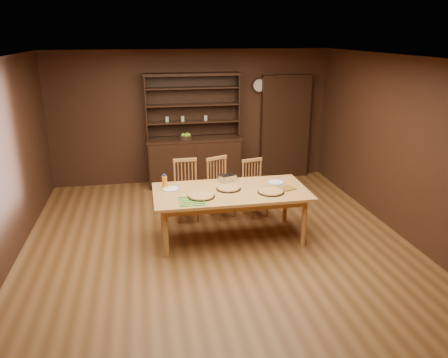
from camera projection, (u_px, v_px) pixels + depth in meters
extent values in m
plane|color=brown|center=(218.00, 245.00, 6.26)|extent=(6.00, 6.00, 0.00)
plane|color=white|center=(217.00, 58.00, 5.43)|extent=(6.00, 6.00, 0.00)
plane|color=#321A10|center=(192.00, 117.00, 8.64)|extent=(5.50, 0.00, 5.50)
plane|color=#321A10|center=(292.00, 274.00, 3.05)|extent=(5.50, 0.00, 5.50)
plane|color=#321A10|center=(404.00, 149.00, 6.33)|extent=(0.00, 6.00, 6.00)
cube|color=black|center=(194.00, 162.00, 8.67)|extent=(1.80, 0.50, 0.90)
cube|color=black|center=(194.00, 139.00, 8.52)|extent=(1.84, 0.52, 0.04)
cube|color=black|center=(192.00, 105.00, 8.53)|extent=(1.80, 0.02, 1.20)
cube|color=black|center=(146.00, 108.00, 8.23)|extent=(0.02, 0.32, 1.20)
cube|color=black|center=(238.00, 105.00, 8.54)|extent=(0.02, 0.32, 1.20)
cube|color=black|center=(192.00, 74.00, 8.20)|extent=(1.84, 0.34, 0.05)
cylinder|color=#AEA793|center=(167.00, 119.00, 8.38)|extent=(0.07, 0.07, 0.10)
cylinder|color=#AEA793|center=(183.00, 119.00, 8.43)|extent=(0.07, 0.07, 0.10)
cube|color=black|center=(285.00, 127.00, 8.96)|extent=(1.00, 0.18, 2.10)
cylinder|color=black|center=(259.00, 85.00, 8.64)|extent=(0.30, 0.04, 0.30)
cylinder|color=beige|center=(259.00, 85.00, 8.62)|extent=(0.24, 0.01, 0.24)
cube|color=#C58B44|center=(231.00, 192.00, 6.26)|extent=(2.21, 1.10, 0.04)
cylinder|color=#C58B44|center=(166.00, 234.00, 5.82)|extent=(0.07, 0.07, 0.71)
cylinder|color=#C58B44|center=(162.00, 210.00, 6.60)|extent=(0.07, 0.07, 0.71)
cylinder|color=#C58B44|center=(304.00, 222.00, 6.16)|extent=(0.07, 0.07, 0.71)
cylinder|color=#C58B44|center=(285.00, 201.00, 6.94)|extent=(0.07, 0.07, 0.71)
cube|color=#B1743C|center=(187.00, 195.00, 7.02)|extent=(0.41, 0.39, 0.04)
cylinder|color=#B1743C|center=(179.00, 212.00, 6.93)|extent=(0.03, 0.03, 0.39)
cylinder|color=#B1743C|center=(177.00, 205.00, 7.20)|extent=(0.03, 0.03, 0.39)
cylinder|color=#B1743C|center=(198.00, 210.00, 6.99)|extent=(0.03, 0.03, 0.39)
cylinder|color=#B1743C|center=(195.00, 204.00, 7.26)|extent=(0.03, 0.03, 0.39)
cube|color=#B1743C|center=(185.00, 160.00, 7.00)|extent=(0.38, 0.04, 0.05)
cube|color=#B1743C|center=(222.00, 193.00, 7.14)|extent=(0.52, 0.51, 0.04)
cylinder|color=#B1743C|center=(219.00, 210.00, 7.01)|extent=(0.03, 0.03, 0.39)
cylinder|color=#B1743C|center=(210.00, 204.00, 7.24)|extent=(0.03, 0.03, 0.39)
cylinder|color=#B1743C|center=(235.00, 206.00, 7.18)|extent=(0.03, 0.03, 0.39)
cylinder|color=#B1743C|center=(225.00, 200.00, 7.40)|extent=(0.03, 0.03, 0.39)
cube|color=#B1743C|center=(217.00, 158.00, 7.09)|extent=(0.37, 0.19, 0.05)
cube|color=#B1743C|center=(256.00, 193.00, 7.19)|extent=(0.46, 0.45, 0.04)
cylinder|color=#B1743C|center=(252.00, 209.00, 7.08)|extent=(0.03, 0.03, 0.37)
cylinder|color=#B1743C|center=(244.00, 203.00, 7.32)|extent=(0.03, 0.03, 0.37)
cylinder|color=#B1743C|center=(267.00, 206.00, 7.20)|extent=(0.03, 0.03, 0.37)
cylinder|color=#B1743C|center=(259.00, 200.00, 7.43)|extent=(0.03, 0.03, 0.37)
cube|color=#B1743C|center=(252.00, 160.00, 7.16)|extent=(0.36, 0.12, 0.05)
cylinder|color=black|center=(201.00, 197.00, 6.01)|extent=(0.38, 0.38, 0.01)
cylinder|color=tan|center=(201.00, 196.00, 6.00)|extent=(0.35, 0.35, 0.02)
torus|color=#B68D41|center=(201.00, 196.00, 6.00)|extent=(0.36, 0.36, 0.03)
cylinder|color=black|center=(271.00, 192.00, 6.17)|extent=(0.38, 0.38, 0.01)
cylinder|color=tan|center=(271.00, 191.00, 6.17)|extent=(0.35, 0.35, 0.02)
torus|color=#B68D41|center=(271.00, 191.00, 6.17)|extent=(0.36, 0.36, 0.03)
cylinder|color=black|center=(228.00, 189.00, 6.30)|extent=(0.36, 0.36, 0.01)
cylinder|color=tan|center=(229.00, 188.00, 6.29)|extent=(0.32, 0.32, 0.02)
torus|color=#B68D41|center=(229.00, 188.00, 6.29)|extent=(0.33, 0.33, 0.03)
cylinder|color=silver|center=(171.00, 189.00, 6.29)|extent=(0.24, 0.24, 0.01)
torus|color=#303A91|center=(171.00, 189.00, 6.29)|extent=(0.25, 0.25, 0.01)
cylinder|color=silver|center=(276.00, 182.00, 6.57)|extent=(0.24, 0.24, 0.01)
torus|color=#303A91|center=(276.00, 182.00, 6.57)|extent=(0.25, 0.25, 0.01)
cube|color=white|center=(227.00, 178.00, 6.64)|extent=(0.28, 0.24, 0.09)
cylinder|color=orange|center=(165.00, 182.00, 6.33)|extent=(0.08, 0.08, 0.18)
cylinder|color=#1525AF|center=(164.00, 175.00, 6.30)|extent=(0.04, 0.04, 0.03)
cube|color=red|center=(287.00, 188.00, 6.33)|extent=(0.26, 0.26, 0.02)
cube|color=red|center=(274.00, 188.00, 6.31)|extent=(0.24, 0.24, 0.02)
cylinder|color=black|center=(186.00, 137.00, 8.43)|extent=(0.27, 0.27, 0.06)
sphere|color=#8CB730|center=(183.00, 135.00, 8.40)|extent=(0.08, 0.08, 0.08)
sphere|color=#8CB730|center=(187.00, 135.00, 8.44)|extent=(0.08, 0.08, 0.08)
sphere|color=#8CB730|center=(186.00, 135.00, 8.36)|extent=(0.08, 0.08, 0.08)
sphere|color=#8CB730|center=(189.00, 135.00, 8.40)|extent=(0.08, 0.08, 0.08)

